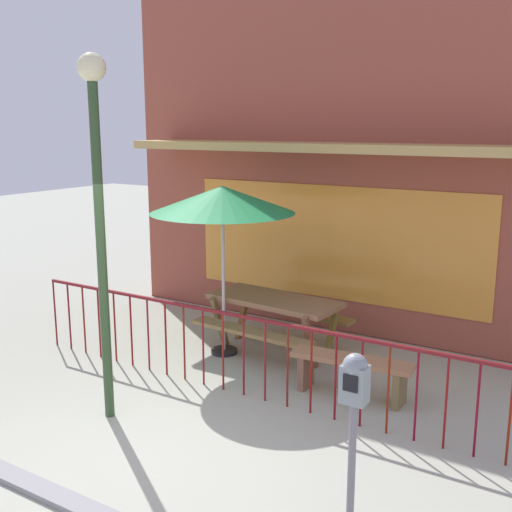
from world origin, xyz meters
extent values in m
plane|color=#A3A493|center=(0.00, 0.00, 0.00)|extent=(40.00, 40.00, 0.00)
cube|color=#592518|center=(0.00, 4.57, 0.00)|extent=(7.18, 0.54, 0.01)
cube|color=#9A4838|center=(0.00, 4.57, 2.82)|extent=(7.18, 0.50, 5.63)
cube|color=orange|center=(0.00, 4.31, 1.35)|extent=(4.67, 0.02, 1.70)
cube|color=tan|center=(0.00, 3.87, 2.77)|extent=(6.10, 0.91, 0.12)
cube|color=maroon|center=(0.00, 1.63, 0.95)|extent=(6.03, 0.04, 0.04)
cylinder|color=maroon|center=(-3.02, 1.63, 0.47)|extent=(0.02, 0.02, 0.95)
cylinder|color=maroon|center=(-2.73, 1.63, 0.47)|extent=(0.02, 0.02, 0.95)
cylinder|color=maroon|center=(-2.44, 1.63, 0.47)|extent=(0.02, 0.02, 0.95)
cylinder|color=maroon|center=(-2.15, 1.63, 0.47)|extent=(0.02, 0.02, 0.95)
cylinder|color=maroon|center=(-1.87, 1.63, 0.47)|extent=(0.02, 0.02, 0.95)
cylinder|color=maroon|center=(-1.58, 1.63, 0.47)|extent=(0.02, 0.02, 0.95)
cylinder|color=maroon|center=(-1.29, 1.63, 0.47)|extent=(0.02, 0.02, 0.95)
cylinder|color=maroon|center=(-1.01, 1.63, 0.47)|extent=(0.02, 0.02, 0.95)
cylinder|color=maroon|center=(-0.72, 1.63, 0.47)|extent=(0.02, 0.02, 0.95)
cylinder|color=maroon|center=(-0.43, 1.63, 0.47)|extent=(0.02, 0.02, 0.95)
cylinder|color=maroon|center=(-0.14, 1.63, 0.47)|extent=(0.02, 0.02, 0.95)
cylinder|color=maroon|center=(0.14, 1.63, 0.47)|extent=(0.02, 0.02, 0.95)
cylinder|color=maroon|center=(0.43, 1.63, 0.47)|extent=(0.02, 0.02, 0.95)
cylinder|color=maroon|center=(0.72, 1.63, 0.47)|extent=(0.02, 0.02, 0.95)
cylinder|color=maroon|center=(1.01, 1.63, 0.47)|extent=(0.02, 0.02, 0.95)
cylinder|color=maroon|center=(1.29, 1.63, 0.47)|extent=(0.02, 0.02, 0.95)
cylinder|color=maroon|center=(1.58, 1.63, 0.47)|extent=(0.02, 0.02, 0.95)
cylinder|color=maroon|center=(1.87, 1.63, 0.47)|extent=(0.02, 0.02, 0.95)
cylinder|color=maroon|center=(2.15, 1.63, 0.47)|extent=(0.02, 0.02, 0.95)
cylinder|color=maroon|center=(2.44, 1.63, 0.47)|extent=(0.02, 0.02, 0.95)
cylinder|color=maroon|center=(2.73, 1.63, 0.47)|extent=(0.02, 0.02, 0.95)
cylinder|color=maroon|center=(3.02, 1.63, 0.47)|extent=(0.02, 0.02, 0.95)
cube|color=#8E6042|center=(-0.25, 3.03, 0.74)|extent=(1.85, 0.89, 0.07)
cube|color=olive|center=(-0.29, 2.48, 0.44)|extent=(1.81, 0.39, 0.05)
cube|color=olive|center=(-0.21, 3.57, 0.44)|extent=(1.81, 0.39, 0.05)
cube|color=brown|center=(-1.01, 2.80, 0.37)|extent=(0.09, 0.35, 0.78)
cube|color=brown|center=(-0.97, 3.36, 0.37)|extent=(0.09, 0.35, 0.78)
cube|color=brown|center=(0.46, 2.69, 0.37)|extent=(0.09, 0.35, 0.78)
cube|color=brown|center=(0.50, 3.25, 0.37)|extent=(0.09, 0.35, 0.78)
cylinder|color=black|center=(-0.82, 2.63, 0.03)|extent=(0.36, 0.36, 0.05)
cylinder|color=#BFB0AF|center=(-0.82, 2.63, 1.12)|extent=(0.04, 0.04, 2.24)
cone|color=#1D8243|center=(-0.82, 2.63, 2.12)|extent=(1.91, 1.91, 0.35)
cube|color=#A06E4B|center=(1.22, 2.24, 0.45)|extent=(1.42, 0.45, 0.06)
cube|color=brown|center=(0.66, 2.19, 0.23)|extent=(0.08, 0.29, 0.45)
cube|color=olive|center=(1.77, 2.29, 0.23)|extent=(0.08, 0.29, 0.45)
cylinder|color=slate|center=(2.26, -0.25, 0.60)|extent=(0.06, 0.06, 1.20)
cube|color=gray|center=(2.26, -0.25, 1.33)|extent=(0.18, 0.14, 0.27)
sphere|color=gray|center=(2.26, -0.25, 1.47)|extent=(0.17, 0.17, 0.17)
cube|color=black|center=(2.26, -0.32, 1.36)|extent=(0.11, 0.01, 0.12)
cylinder|color=#2F4728|center=(-0.81, 0.44, 1.75)|extent=(0.10, 0.10, 3.49)
sphere|color=beige|center=(-0.81, 0.44, 3.61)|extent=(0.28, 0.28, 0.28)
cube|color=gray|center=(0.00, -0.91, 0.00)|extent=(10.05, 0.20, 0.11)
camera|label=1|loc=(3.76, -3.97, 3.08)|focal=43.34mm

